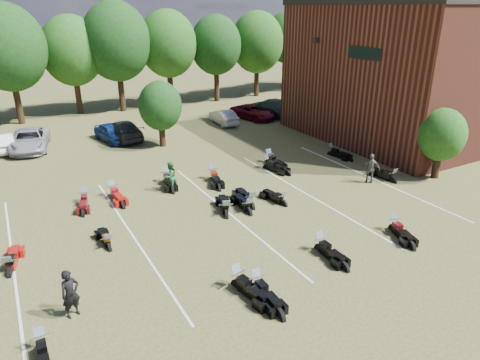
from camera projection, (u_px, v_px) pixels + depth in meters
ground at (310, 223)px, 21.05m from camera, size 160.00×160.00×0.00m
car_1 at (3, 142)px, 31.27m from camera, size 1.48×4.10×1.35m
car_2 at (30, 140)px, 31.52m from camera, size 3.41×5.71×1.49m
car_3 at (122, 130)px, 34.04m from camera, size 2.46×5.30×1.50m
car_4 at (112, 133)px, 33.60m from camera, size 2.34×4.27×1.38m
car_5 at (223, 117)px, 38.53m from camera, size 1.57×4.00×1.30m
car_6 at (253, 112)px, 40.34m from camera, size 3.30×5.10×1.31m
car_7 at (272, 107)px, 41.68m from camera, size 3.12×5.82×1.60m
person_black at (70, 294)px, 14.41m from camera, size 0.75×0.61×1.78m
person_green at (170, 176)px, 24.41m from camera, size 1.06×0.97×1.76m
person_grey at (371, 168)px, 25.53m from camera, size 1.05×1.09×1.82m
motorcycle_0 at (43, 350)px, 13.24m from camera, size 0.64×2.00×1.11m
motorcycle_1 at (257, 291)px, 16.00m from camera, size 0.82×2.30×1.27m
motorcycle_2 at (238, 287)px, 16.20m from camera, size 1.18×2.48×1.33m
motorcycle_3 at (320, 251)px, 18.63m from camera, size 0.78×2.25×1.24m
motorcycle_5 at (393, 231)px, 20.30m from camera, size 1.41×2.35×1.25m
motorcycle_7 at (11, 274)px, 17.02m from camera, size 1.18×2.32×1.23m
motorcycle_8 at (109, 249)px, 18.77m from camera, size 0.69×2.01×1.11m
motorcycle_9 at (249, 214)px, 21.99m from camera, size 0.93×2.37×1.29m
motorcycle_10 at (226, 216)px, 21.70m from camera, size 1.48×2.49×1.32m
motorcycle_11 at (251, 208)px, 22.64m from camera, size 0.94×2.45×1.34m
motorcycle_12 at (283, 205)px, 22.91m from camera, size 1.04×2.23×1.19m
motorcycle_13 at (392, 182)px, 25.94m from camera, size 0.86×2.29×1.25m
motorcycle_14 at (86, 202)px, 23.23m from camera, size 1.23×2.30×1.22m
motorcycle_15 at (113, 196)px, 24.01m from camera, size 0.84×2.36×1.30m
motorcycle_16 at (166, 182)px, 25.93m from camera, size 1.05×2.43×1.31m
motorcycle_17 at (213, 179)px, 26.40m from camera, size 1.33×2.52×1.34m
motorcycle_18 at (269, 163)px, 29.15m from camera, size 0.83×2.39×1.32m
motorcycle_19 at (267, 169)px, 28.10m from camera, size 1.34×2.43×1.29m
motorcycle_20 at (331, 155)px, 30.59m from camera, size 1.12×2.29×1.22m
brick_building at (454, 64)px, 36.31m from camera, size 25.40×15.20×10.70m
tree_line at (121, 46)px, 41.63m from camera, size 56.00×6.00×9.79m
young_tree_near_building at (442, 135)px, 25.60m from camera, size 2.80×2.80×4.16m
young_tree_midfield at (160, 106)px, 31.49m from camera, size 3.20×3.20×4.70m
parking_lines at (228, 212)px, 22.11m from camera, size 20.10×14.00×0.01m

